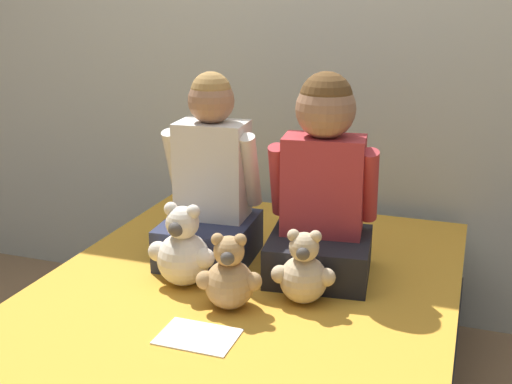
# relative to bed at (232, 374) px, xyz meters

# --- Properties ---
(wall_behind_bed) EXTENTS (8.00, 0.06, 2.50)m
(wall_behind_bed) POSITION_rel_bed_xyz_m (0.00, 1.04, 1.00)
(wall_behind_bed) COLOR beige
(wall_behind_bed) RESTS_ON ground_plane
(bed) EXTENTS (1.31, 1.89, 0.50)m
(bed) POSITION_rel_bed_xyz_m (0.00, 0.00, 0.00)
(bed) COLOR #2D2D33
(bed) RESTS_ON ground_plane
(child_on_left) EXTENTS (0.33, 0.34, 0.64)m
(child_on_left) POSITION_rel_bed_xyz_m (-0.19, 0.30, 0.51)
(child_on_left) COLOR #282D47
(child_on_left) RESTS_ON bed
(child_on_right) EXTENTS (0.36, 0.35, 0.66)m
(child_on_right) POSITION_rel_bed_xyz_m (0.20, 0.30, 0.54)
(child_on_right) COLOR black
(child_on_right) RESTS_ON bed
(teddy_bear_held_by_left_child) EXTENTS (0.23, 0.17, 0.27)m
(teddy_bear_held_by_left_child) POSITION_rel_bed_xyz_m (-0.19, 0.07, 0.36)
(teddy_bear_held_by_left_child) COLOR silver
(teddy_bear_held_by_left_child) RESTS_ON bed
(teddy_bear_held_by_right_child) EXTENTS (0.19, 0.14, 0.23)m
(teddy_bear_held_by_right_child) POSITION_rel_bed_xyz_m (0.20, 0.08, 0.35)
(teddy_bear_held_by_right_child) COLOR #D1B78E
(teddy_bear_held_by_right_child) RESTS_ON bed
(teddy_bear_between_children) EXTENTS (0.19, 0.15, 0.23)m
(teddy_bear_between_children) POSITION_rel_bed_xyz_m (0.01, -0.03, 0.35)
(teddy_bear_between_children) COLOR tan
(teddy_bear_between_children) RESTS_ON bed
(sign_card) EXTENTS (0.21, 0.15, 0.00)m
(sign_card) POSITION_rel_bed_xyz_m (-0.01, -0.22, 0.25)
(sign_card) COLOR white
(sign_card) RESTS_ON bed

